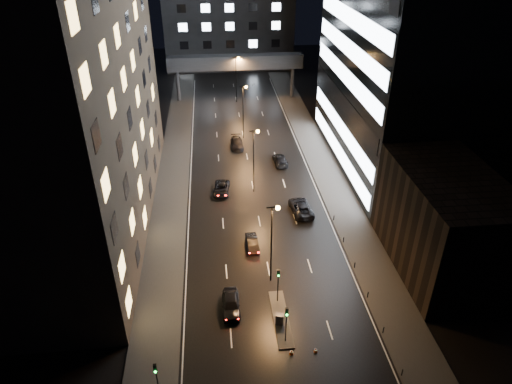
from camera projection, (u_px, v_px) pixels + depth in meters
ground at (247, 157)px, 79.87m from camera, size 160.00×160.00×0.00m
sidewalk_left at (174, 173)px, 74.48m from camera, size 5.00×110.00×0.15m
sidewalk_right at (324, 166)px, 76.66m from camera, size 5.00×110.00×0.15m
building_left at (68, 74)px, 53.97m from camera, size 15.00×48.00×40.00m
building_right_low at (444, 222)px, 52.09m from camera, size 10.00×18.00×12.00m
building_right_glass at (417, 24)px, 67.05m from camera, size 20.00×36.00×45.00m
building_far at (228, 19)px, 122.89m from camera, size 34.00×14.00×25.00m
skybridge at (235, 63)px, 101.16m from camera, size 30.00×3.00×10.00m
median_island at (281, 318)px, 47.46m from camera, size 1.60×8.00×0.15m
traffic_signal_near at (278, 280)px, 48.03m from camera, size 0.28×0.34×4.40m
traffic_signal_far at (286, 319)px, 43.34m from camera, size 0.28×0.34×4.40m
traffic_signal_corner at (156, 376)px, 38.12m from camera, size 0.28×0.34×4.40m
bollard_row at (361, 280)px, 51.96m from camera, size 0.12×25.12×0.90m
streetlight_near at (273, 234)px, 49.25m from camera, size 1.45×0.50×10.15m
streetlight_mid_a at (255, 153)px, 66.31m from camera, size 1.45×0.50×10.15m
streetlight_mid_b at (244, 105)px, 83.36m from camera, size 1.45×0.50×10.15m
streetlight_far at (237, 73)px, 100.41m from camera, size 1.45×0.50×10.15m
car_away_a at (231, 304)px, 48.24m from camera, size 1.92×4.66×1.58m
car_away_b at (252, 243)px, 57.56m from camera, size 1.55×3.97×1.29m
car_away_c at (221, 189)px, 69.04m from camera, size 2.81×5.14×1.37m
car_away_d at (237, 143)px, 82.90m from camera, size 2.24×5.27×1.52m
car_toward_a at (301, 207)px, 64.36m from camera, size 3.09×5.97×1.61m
car_toward_b at (280, 160)px, 77.13m from camera, size 2.31×5.22×1.49m
utility_cabinet at (280, 319)px, 46.40m from camera, size 0.92×0.77×1.28m
cone_a at (292, 352)px, 43.53m from camera, size 0.50×0.50×0.51m
cone_b at (316, 350)px, 43.76m from camera, size 0.43×0.43×0.48m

